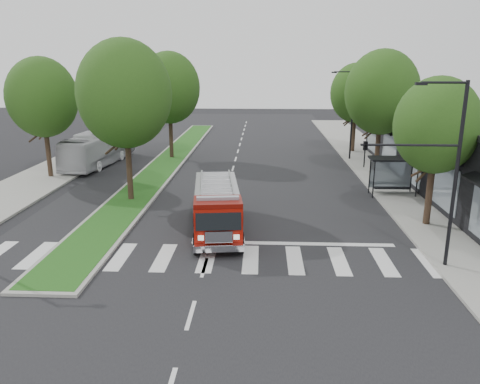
% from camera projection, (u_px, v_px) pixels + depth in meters
% --- Properties ---
extents(ground, '(140.00, 140.00, 0.00)m').
position_uv_depth(ground, '(214.00, 235.00, 24.30)').
color(ground, black).
rests_on(ground, ground).
extents(sidewalk_right, '(5.00, 80.00, 0.15)m').
position_uv_depth(sidewalk_right, '(402.00, 187.00, 33.33)').
color(sidewalk_right, gray).
rests_on(sidewalk_right, ground).
extents(sidewalk_left, '(5.00, 80.00, 0.15)m').
position_uv_depth(sidewalk_left, '(33.00, 183.00, 34.58)').
color(sidewalk_left, gray).
rests_on(sidewalk_left, ground).
extents(median, '(3.00, 50.00, 0.15)m').
position_uv_depth(median, '(168.00, 162.00, 41.89)').
color(median, gray).
rests_on(median, ground).
extents(storefront_row, '(8.00, 30.00, 5.00)m').
position_uv_depth(storefront_row, '(471.00, 155.00, 32.47)').
color(storefront_row, black).
rests_on(storefront_row, ground).
extents(bus_shelter, '(3.20, 1.60, 2.61)m').
position_uv_depth(bus_shelter, '(393.00, 166.00, 31.08)').
color(bus_shelter, black).
rests_on(bus_shelter, ground).
extents(tree_right_near, '(4.40, 4.40, 8.05)m').
position_uv_depth(tree_right_near, '(437.00, 126.00, 24.22)').
color(tree_right_near, black).
rests_on(tree_right_near, ground).
extents(tree_right_mid, '(5.60, 5.60, 9.72)m').
position_uv_depth(tree_right_mid, '(382.00, 92.00, 35.52)').
color(tree_right_mid, black).
rests_on(tree_right_mid, ground).
extents(tree_right_far, '(5.00, 5.00, 8.73)m').
position_uv_depth(tree_right_far, '(356.00, 93.00, 45.32)').
color(tree_right_far, black).
rests_on(tree_right_far, ground).
extents(tree_median_near, '(5.80, 5.80, 10.16)m').
position_uv_depth(tree_median_near, '(124.00, 94.00, 28.54)').
color(tree_median_near, black).
rests_on(tree_median_near, ground).
extents(tree_median_far, '(5.60, 5.60, 9.72)m').
position_uv_depth(tree_median_far, '(169.00, 88.00, 42.10)').
color(tree_median_far, black).
rests_on(tree_median_far, ground).
extents(tree_left_mid, '(5.20, 5.20, 9.16)m').
position_uv_depth(tree_left_mid, '(42.00, 97.00, 34.86)').
color(tree_left_mid, black).
rests_on(tree_left_mid, ground).
extents(streetlight_right_near, '(4.08, 0.22, 8.00)m').
position_uv_depth(streetlight_right_near, '(436.00, 163.00, 19.24)').
color(streetlight_right_near, black).
rests_on(streetlight_right_near, ground).
extents(streetlight_right_far, '(2.11, 0.20, 8.00)m').
position_uv_depth(streetlight_right_far, '(351.00, 111.00, 41.88)').
color(streetlight_right_far, black).
rests_on(streetlight_right_far, ground).
extents(fire_engine, '(3.19, 7.93, 2.68)m').
position_uv_depth(fire_engine, '(217.00, 208.00, 24.61)').
color(fire_engine, '#610B05').
rests_on(fire_engine, ground).
extents(city_bus, '(3.48, 10.73, 2.93)m').
position_uv_depth(city_bus, '(99.00, 148.00, 40.91)').
color(city_bus, silver).
rests_on(city_bus, ground).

